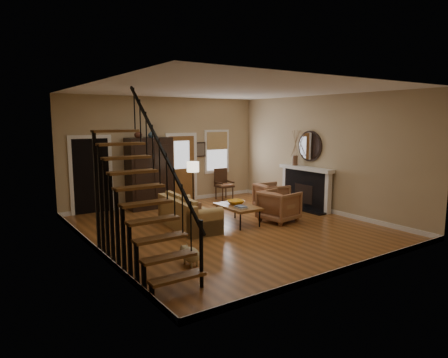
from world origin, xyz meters
TOP-DOWN VIEW (x-y plane):
  - room at (-0.41, 1.76)m, footprint 7.00×7.33m
  - staircase at (-2.78, -1.30)m, footprint 0.94×2.80m
  - fireplace at (3.13, 0.50)m, footprint 0.33×1.95m
  - armoire at (-0.70, 3.15)m, footprint 1.30×0.60m
  - vase_a at (-1.05, 3.05)m, footprint 0.24×0.24m
  - vase_b at (-0.65, 3.05)m, footprint 0.20×0.20m
  - sofa at (-0.81, 0.58)m, footprint 0.99×2.02m
  - coffee_table at (0.38, 0.20)m, footprint 0.76×1.26m
  - bowl at (0.43, 0.35)m, footprint 0.42×0.42m
  - books at (0.26, -0.10)m, footprint 0.23×0.31m
  - armchair_left at (1.43, -0.18)m, footprint 1.01×0.99m
  - armchair_right at (2.18, 0.97)m, footprint 0.99×0.97m
  - floor_lamp at (0.02, 1.81)m, footprint 0.38×0.38m
  - side_chair at (1.85, 2.95)m, footprint 0.54×0.54m
  - dog at (-2.03, -1.66)m, footprint 0.30×0.48m

SIDE VIEW (x-z plane):
  - dog at x=-2.03m, z-range 0.00..0.34m
  - coffee_table at x=0.38m, z-range 0.00..0.48m
  - sofa at x=-0.81m, z-range 0.00..0.73m
  - armchair_right at x=2.18m, z-range 0.00..0.77m
  - armchair_left at x=1.43m, z-range 0.00..0.81m
  - books at x=0.26m, z-range 0.48..0.53m
  - side_chair at x=1.85m, z-range 0.00..1.02m
  - bowl at x=0.43m, z-range 0.48..0.58m
  - floor_lamp at x=0.02m, z-range 0.00..1.46m
  - fireplace at x=3.13m, z-range -0.41..1.89m
  - armoire at x=-0.70m, z-range 0.00..2.10m
  - room at x=-0.41m, z-range -0.14..3.16m
  - staircase at x=-2.78m, z-range 0.00..3.20m
  - vase_b at x=-0.65m, z-range 2.10..2.31m
  - vase_a at x=-1.05m, z-range 2.10..2.35m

